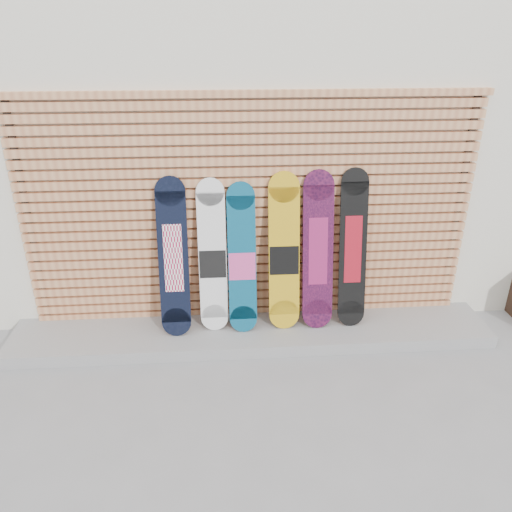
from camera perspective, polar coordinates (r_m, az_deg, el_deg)
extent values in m
plane|color=gray|center=(4.43, 2.13, -14.14)|extent=(80.00, 80.00, 0.00)
cube|color=beige|center=(7.05, 3.42, 16.76)|extent=(12.00, 5.00, 3.60)
cube|color=gray|center=(4.93, -0.46, -8.72)|extent=(4.60, 0.70, 0.12)
cube|color=#C17B50|center=(5.13, -0.68, -6.22)|extent=(4.20, 0.05, 0.08)
cube|color=#C17B50|center=(5.08, -0.69, -5.28)|extent=(4.20, 0.05, 0.08)
cube|color=#C17B50|center=(5.04, -0.69, -4.33)|extent=(4.20, 0.05, 0.07)
cube|color=#C17B50|center=(4.99, -0.70, -3.35)|extent=(4.20, 0.05, 0.07)
cube|color=#C17B50|center=(4.94, -0.70, -2.36)|extent=(4.20, 0.05, 0.07)
cube|color=#C17B50|center=(4.90, -0.71, -1.35)|extent=(4.20, 0.05, 0.07)
cube|color=#C17B50|center=(4.86, -0.72, -0.33)|extent=(4.20, 0.05, 0.07)
cube|color=#C17B50|center=(4.82, -0.72, 0.72)|extent=(4.20, 0.05, 0.07)
cube|color=#C17B50|center=(4.78, -0.73, 1.78)|extent=(4.20, 0.05, 0.07)
cube|color=#C17B50|center=(4.74, -0.73, 2.86)|extent=(4.20, 0.05, 0.08)
cube|color=#C17B50|center=(4.71, -0.74, 3.95)|extent=(4.20, 0.05, 0.08)
cube|color=#C17B50|center=(4.67, -0.75, 5.06)|extent=(4.20, 0.05, 0.08)
cube|color=#C17B50|center=(4.64, -0.75, 6.19)|extent=(4.20, 0.05, 0.08)
cube|color=#C17B50|center=(4.61, -0.76, 7.33)|extent=(4.20, 0.05, 0.08)
cube|color=#C17B50|center=(4.58, -0.77, 8.49)|extent=(4.20, 0.05, 0.08)
cube|color=#C17B50|center=(4.56, -0.77, 9.66)|extent=(4.20, 0.05, 0.08)
cube|color=#C17B50|center=(4.53, -0.78, 10.84)|extent=(4.20, 0.05, 0.08)
cube|color=#C17B50|center=(4.51, -0.79, 12.04)|extent=(4.20, 0.05, 0.08)
cube|color=#C17B50|center=(4.49, -0.80, 13.25)|extent=(4.20, 0.05, 0.08)
cube|color=#C17B50|center=(4.47, -0.80, 14.47)|extent=(4.20, 0.05, 0.08)
cube|color=#C17B50|center=(4.45, -0.81, 15.69)|extent=(4.20, 0.05, 0.08)
cube|color=#C17B50|center=(4.44, -0.82, 16.93)|extent=(4.20, 0.05, 0.08)
cube|color=black|center=(5.04, -24.40, 3.21)|extent=(0.06, 0.04, 2.23)
cube|color=black|center=(5.24, 21.94, 4.44)|extent=(0.06, 0.04, 2.23)
cube|color=#C17B50|center=(4.43, -0.83, 18.08)|extent=(4.26, 0.07, 0.06)
cube|color=black|center=(4.63, -9.43, -0.24)|extent=(0.28, 0.31, 1.20)
cylinder|color=black|center=(4.79, -9.06, -7.43)|extent=(0.28, 0.09, 0.27)
cylinder|color=black|center=(4.55, -9.81, 7.32)|extent=(0.28, 0.09, 0.27)
cube|color=white|center=(4.63, -9.43, -0.24)|extent=(0.17, 0.17, 0.62)
cube|color=white|center=(4.65, -5.00, -0.05)|extent=(0.26, 0.25, 1.18)
cylinder|color=white|center=(4.83, -4.75, -6.97)|extent=(0.26, 0.07, 0.26)
cylinder|color=white|center=(4.54, -5.26, 7.32)|extent=(0.26, 0.07, 0.26)
cube|color=black|center=(4.66, -4.97, -0.92)|extent=(0.25, 0.07, 0.26)
cube|color=navy|center=(4.63, -1.61, -0.31)|extent=(0.26, 0.29, 1.14)
cylinder|color=navy|center=(4.79, -1.45, -7.17)|extent=(0.26, 0.08, 0.26)
cylinder|color=navy|center=(4.55, -1.77, 6.91)|extent=(0.26, 0.08, 0.26)
cube|color=#EB53A0|center=(4.65, -1.59, -1.17)|extent=(0.25, 0.08, 0.26)
cube|color=gold|center=(4.66, 3.23, 0.41)|extent=(0.29, 0.26, 1.20)
cylinder|color=gold|center=(4.84, 3.24, -6.65)|extent=(0.29, 0.08, 0.29)
cylinder|color=gold|center=(4.56, 3.22, 7.89)|extent=(0.29, 0.08, 0.29)
cube|color=black|center=(4.68, 3.23, -0.49)|extent=(0.27, 0.08, 0.27)
cube|color=black|center=(4.70, 7.09, 0.54)|extent=(0.29, 0.27, 1.21)
cylinder|color=black|center=(4.87, 6.99, -6.56)|extent=(0.29, 0.08, 0.29)
cylinder|color=black|center=(4.61, 7.20, 8.06)|extent=(0.29, 0.08, 0.29)
cube|color=#8F1C56|center=(4.70, 7.09, 0.54)|extent=(0.18, 0.16, 0.63)
cube|color=black|center=(4.78, 11.01, 0.75)|extent=(0.26, 0.27, 1.25)
cylinder|color=black|center=(4.96, 10.77, -6.42)|extent=(0.26, 0.07, 0.26)
cylinder|color=black|center=(4.68, 11.26, 8.34)|extent=(0.26, 0.07, 0.26)
cube|color=maroon|center=(4.78, 11.01, 0.75)|extent=(0.16, 0.15, 0.64)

